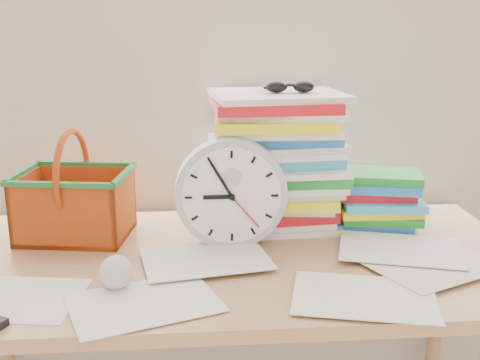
{
  "coord_description": "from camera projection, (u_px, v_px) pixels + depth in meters",
  "views": [
    {
      "loc": [
        -0.09,
        0.28,
        1.3
      ],
      "look_at": [
        0.02,
        1.6,
        0.94
      ],
      "focal_mm": 45.0,
      "sensor_mm": 36.0,
      "label": 1
    }
  ],
  "objects": [
    {
      "name": "crumpled_ball",
      "position": [
        116.0,
        272.0,
        1.25
      ],
      "size": [
        0.07,
        0.07,
        0.07
      ],
      "primitive_type": "sphere",
      "color": "silver",
      "rests_on": "desk"
    },
    {
      "name": "clock",
      "position": [
        231.0,
        193.0,
        1.46
      ],
      "size": [
        0.27,
        0.05,
        0.27
      ],
      "primitive_type": "cylinder",
      "rotation": [
        1.57,
        0.0,
        0.0
      ],
      "color": "#B6B8BC",
      "rests_on": "desk"
    },
    {
      "name": "scattered_papers",
      "position": [
        233.0,
        253.0,
        1.42
      ],
      "size": [
        1.26,
        0.42,
        0.02
      ],
      "primitive_type": null,
      "color": "white",
      "rests_on": "desk"
    },
    {
      "name": "curtain",
      "position": [
        223.0,
        16.0,
        1.64
      ],
      "size": [
        2.4,
        0.01,
        2.5
      ],
      "primitive_type": "cube",
      "color": "beige",
      "rests_on": "room_shell"
    },
    {
      "name": "desk",
      "position": [
        233.0,
        285.0,
        1.45
      ],
      "size": [
        1.4,
        0.7,
        0.75
      ],
      "color": "tan",
      "rests_on": "ground"
    },
    {
      "name": "book_stack",
      "position": [
        375.0,
        199.0,
        1.61
      ],
      "size": [
        0.28,
        0.23,
        0.15
      ],
      "primitive_type": null,
      "rotation": [
        0.0,
        0.0,
        -0.15
      ],
      "color": "white",
      "rests_on": "desk"
    },
    {
      "name": "basket",
      "position": [
        73.0,
        185.0,
        1.52
      ],
      "size": [
        0.3,
        0.25,
        0.27
      ],
      "primitive_type": null,
      "rotation": [
        0.0,
        0.0,
        -0.16
      ],
      "color": "#C54A13",
      "rests_on": "desk"
    },
    {
      "name": "sunglasses",
      "position": [
        290.0,
        86.0,
        1.54
      ],
      "size": [
        0.15,
        0.12,
        0.04
      ],
      "primitive_type": null,
      "rotation": [
        0.0,
        0.0,
        -0.01
      ],
      "color": "black",
      "rests_on": "paper_stack"
    },
    {
      "name": "paper_stack",
      "position": [
        277.0,
        160.0,
        1.6
      ],
      "size": [
        0.37,
        0.31,
        0.36
      ],
      "primitive_type": null,
      "rotation": [
        0.0,
        0.0,
        0.04
      ],
      "color": "white",
      "rests_on": "desk"
    }
  ]
}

